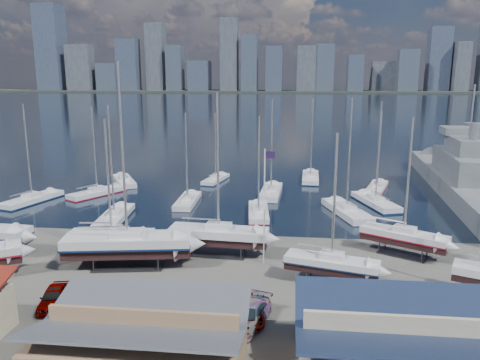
# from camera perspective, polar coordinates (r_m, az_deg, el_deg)

# --- Properties ---
(ground) EXTENTS (1400.00, 1400.00, 0.00)m
(ground) POSITION_cam_1_polar(r_m,az_deg,el_deg) (45.49, -5.31, -10.65)
(ground) COLOR #605E59
(ground) RESTS_ON ground
(water) EXTENTS (1400.00, 600.00, 0.40)m
(water) POSITION_cam_1_polar(r_m,az_deg,el_deg) (351.55, 4.95, 9.36)
(water) COLOR #192839
(water) RESTS_ON ground
(far_shore) EXTENTS (1400.00, 80.00, 2.20)m
(far_shore) POSITION_cam_1_polar(r_m,az_deg,el_deg) (611.27, 5.59, 10.71)
(far_shore) COLOR #2D332D
(far_shore) RESTS_ON ground
(skyline) EXTENTS (639.14, 43.80, 107.69)m
(skyline) POSITION_cam_1_polar(r_m,az_deg,el_deg) (605.35, 4.90, 14.30)
(skyline) COLOR #475166
(skyline) RESTS_ON far_shore
(shed_grey) EXTENTS (12.60, 8.40, 4.17)m
(shed_grey) POSITION_cam_1_polar(r_m,az_deg,el_deg) (30.69, -11.68, -18.42)
(shed_grey) COLOR #8C6B4C
(shed_grey) RESTS_ON ground
(shed_blue) EXTENTS (13.65, 9.45, 4.71)m
(shed_blue) POSITION_cam_1_polar(r_m,az_deg,el_deg) (30.19, 20.52, -18.96)
(shed_blue) COLOR #BFB293
(shed_blue) RESTS_ON ground
(sailboat_cradle_2) EXTENTS (8.58, 3.18, 13.87)m
(sailboat_cradle_2) POSITION_cam_1_polar(r_m,az_deg,el_deg) (49.49, -15.37, -6.68)
(sailboat_cradle_2) COLOR #2D2D33
(sailboat_cradle_2) RESTS_ON ground
(sailboat_cradle_3) EXTENTS (12.42, 5.30, 19.18)m
(sailboat_cradle_3) POSITION_cam_1_polar(r_m,az_deg,el_deg) (46.15, -13.54, -7.62)
(sailboat_cradle_3) COLOR #2D2D33
(sailboat_cradle_3) RESTS_ON ground
(sailboat_cradle_4) EXTENTS (10.22, 3.50, 16.37)m
(sailboat_cradle_4) POSITION_cam_1_polar(r_m,az_deg,el_deg) (47.93, -2.63, -6.70)
(sailboat_cradle_4) COLOR #2D2D33
(sailboat_cradle_4) RESTS_ON ground
(sailboat_cradle_5) EXTENTS (8.43, 4.36, 13.34)m
(sailboat_cradle_5) POSITION_cam_1_polar(r_m,az_deg,el_deg) (41.95, 11.11, -10.01)
(sailboat_cradle_5) COLOR #2D2D33
(sailboat_cradle_5) RESTS_ON ground
(sailboat_cradle_6) EXTENTS (8.65, 6.39, 14.06)m
(sailboat_cradle_6) POSITION_cam_1_polar(r_m,az_deg,el_deg) (50.53, 19.34, -6.55)
(sailboat_cradle_6) COLOR #2D2D33
(sailboat_cradle_6) RESTS_ON ground
(sailboat_moored_0) EXTENTS (5.47, 10.33, 14.87)m
(sailboat_moored_0) POSITION_cam_1_polar(r_m,az_deg,el_deg) (74.30, -23.99, -2.31)
(sailboat_moored_0) COLOR black
(sailboat_moored_0) RESTS_ON water
(sailboat_moored_1) EXTENTS (7.11, 9.51, 14.17)m
(sailboat_moored_1) POSITION_cam_1_polar(r_m,az_deg,el_deg) (75.28, -17.00, -1.59)
(sailboat_moored_1) COLOR black
(sailboat_moored_1) RESTS_ON water
(sailboat_moored_2) EXTENTS (6.91, 9.60, 14.34)m
(sailboat_moored_2) POSITION_cam_1_polar(r_m,az_deg,el_deg) (82.39, -13.92, -0.23)
(sailboat_moored_2) COLOR black
(sailboat_moored_2) RESTS_ON water
(sailboat_moored_3) EXTENTS (3.77, 10.40, 15.22)m
(sailboat_moored_3) POSITION_cam_1_polar(r_m,az_deg,el_deg) (61.55, -15.05, -4.54)
(sailboat_moored_3) COLOR black
(sailboat_moored_3) RESTS_ON water
(sailboat_moored_4) EXTENTS (2.75, 9.09, 13.64)m
(sailboat_moored_4) POSITION_cam_1_polar(r_m,az_deg,el_deg) (67.56, -6.41, -2.67)
(sailboat_moored_4) COLOR black
(sailboat_moored_4) RESTS_ON water
(sailboat_moored_5) EXTENTS (3.99, 8.68, 12.52)m
(sailboat_moored_5) POSITION_cam_1_polar(r_m,az_deg,el_deg) (81.69, -2.98, 0.01)
(sailboat_moored_5) COLOR black
(sailboat_moored_5) RESTS_ON water
(sailboat_moored_6) EXTENTS (3.39, 9.35, 13.68)m
(sailboat_moored_6) POSITION_cam_1_polar(r_m,az_deg,el_deg) (61.69, 2.26, -4.07)
(sailboat_moored_6) COLOR black
(sailboat_moored_6) RESTS_ON water
(sailboat_moored_7) EXTENTS (3.31, 10.30, 15.36)m
(sailboat_moored_7) POSITION_cam_1_polar(r_m,az_deg,el_deg) (72.34, 3.79, -1.61)
(sailboat_moored_7) COLOR black
(sailboat_moored_7) RESTS_ON water
(sailboat_moored_8) EXTENTS (3.20, 10.16, 15.04)m
(sailboat_moored_8) POSITION_cam_1_polar(r_m,az_deg,el_deg) (83.56, 8.58, 0.16)
(sailboat_moored_8) COLOR black
(sailboat_moored_8) RESTS_ON water
(sailboat_moored_9) EXTENTS (6.06, 11.04, 16.07)m
(sailboat_moored_9) POSITION_cam_1_polar(r_m,az_deg,el_deg) (63.64, 12.85, -3.85)
(sailboat_moored_9) COLOR black
(sailboat_moored_9) RESTS_ON water
(sailboat_moored_10) EXTENTS (5.83, 10.64, 15.33)m
(sailboat_moored_10) POSITION_cam_1_polar(r_m,az_deg,el_deg) (69.21, 16.15, -2.74)
(sailboat_moored_10) COLOR black
(sailboat_moored_10) RESTS_ON water
(sailboat_moored_11) EXTENTS (5.08, 9.24, 13.31)m
(sailboat_moored_11) POSITION_cam_1_polar(r_m,az_deg,el_deg) (78.57, 16.35, -0.98)
(sailboat_moored_11) COLOR black
(sailboat_moored_11) RESTS_ON water
(naval_ship_east) EXTENTS (12.35, 51.62, 18.60)m
(naval_ship_east) POSITION_cam_1_polar(r_m,az_deg,el_deg) (80.93, 25.68, -0.34)
(naval_ship_east) COLOR slate
(naval_ship_east) RESTS_ON water
(car_a) EXTENTS (2.86, 4.97, 1.59)m
(car_a) POSITION_cam_1_polar(r_m,az_deg,el_deg) (40.81, -21.68, -13.10)
(car_a) COLOR gray
(car_a) RESTS_ON ground
(car_b) EXTENTS (4.86, 2.42, 1.53)m
(car_b) POSITION_cam_1_polar(r_m,az_deg,el_deg) (38.81, -12.16, -13.86)
(car_b) COLOR gray
(car_b) RESTS_ON ground
(car_c) EXTENTS (4.06, 5.99, 1.53)m
(car_c) POSITION_cam_1_polar(r_m,az_deg,el_deg) (36.36, 0.29, -15.46)
(car_c) COLOR gray
(car_c) RESTS_ON ground
(car_d) EXTENTS (3.62, 5.71, 1.54)m
(car_d) POSITION_cam_1_polar(r_m,az_deg,el_deg) (35.56, 1.10, -16.12)
(car_d) COLOR gray
(car_d) RESTS_ON ground
(flagpole) EXTENTS (1.00, 0.12, 11.31)m
(flagpole) POSITION_cam_1_polar(r_m,az_deg,el_deg) (44.34, 3.08, -2.38)
(flagpole) COLOR white
(flagpole) RESTS_ON ground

